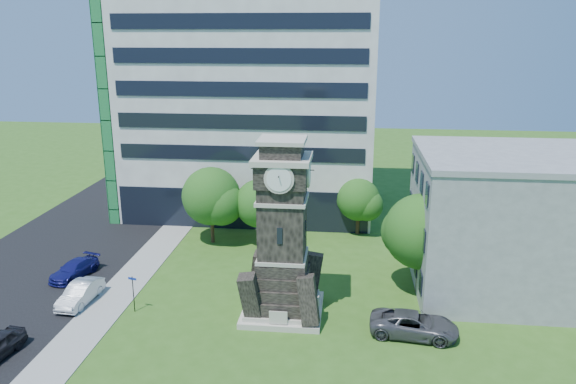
# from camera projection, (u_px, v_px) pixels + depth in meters

# --- Properties ---
(ground) EXTENTS (160.00, 160.00, 0.00)m
(ground) POSITION_uv_depth(u_px,v_px,m) (234.00, 324.00, 37.30)
(ground) COLOR #315B1A
(ground) RESTS_ON ground
(sidewalk) EXTENTS (3.00, 70.00, 0.06)m
(sidewalk) POSITION_uv_depth(u_px,v_px,m) (126.00, 284.00, 43.07)
(sidewalk) COLOR gray
(sidewalk) RESTS_ON ground
(street) EXTENTS (14.00, 80.00, 0.02)m
(street) POSITION_uv_depth(u_px,v_px,m) (22.00, 279.00, 43.97)
(street) COLOR black
(street) RESTS_ON ground
(clock_tower) EXTENTS (5.40, 5.40, 12.22)m
(clock_tower) POSITION_uv_depth(u_px,v_px,m) (283.00, 241.00, 37.43)
(clock_tower) COLOR #BBB3A3
(clock_tower) RESTS_ON ground
(office_tall) EXTENTS (26.20, 15.11, 28.60)m
(office_tall) POSITION_uv_depth(u_px,v_px,m) (251.00, 76.00, 58.38)
(office_tall) COLOR white
(office_tall) RESTS_ON ground
(office_low) EXTENTS (15.20, 12.20, 10.40)m
(office_low) POSITION_uv_depth(u_px,v_px,m) (520.00, 222.00, 41.39)
(office_low) COLOR #9B9EA0
(office_low) RESTS_ON ground
(car_street_mid) EXTENTS (1.85, 4.58, 1.48)m
(car_street_mid) POSITION_uv_depth(u_px,v_px,m) (80.00, 293.00, 40.04)
(car_street_mid) COLOR #B9BEC2
(car_street_mid) RESTS_ON ground
(car_street_north) EXTENTS (2.98, 4.81, 1.30)m
(car_street_north) POSITION_uv_depth(u_px,v_px,m) (74.00, 269.00, 44.28)
(car_street_north) COLOR navy
(car_street_north) RESTS_ON ground
(car_east_lot) EXTENTS (5.87, 3.26, 1.55)m
(car_east_lot) POSITION_uv_depth(u_px,v_px,m) (414.00, 324.00, 35.72)
(car_east_lot) COLOR #4A4A4F
(car_east_lot) RESTS_ON ground
(park_bench) EXTENTS (1.99, 0.53, 1.03)m
(park_bench) POSITION_uv_depth(u_px,v_px,m) (264.00, 310.00, 38.08)
(park_bench) COLOR black
(park_bench) RESTS_ON ground
(street_sign) EXTENTS (0.63, 0.06, 2.63)m
(street_sign) POSITION_uv_depth(u_px,v_px,m) (133.00, 290.00, 38.55)
(street_sign) COLOR black
(street_sign) RESTS_ON ground
(tree_nw) EXTENTS (5.80, 5.28, 7.07)m
(tree_nw) POSITION_uv_depth(u_px,v_px,m) (212.00, 198.00, 50.60)
(tree_nw) COLOR #332114
(tree_nw) RESTS_ON ground
(tree_nc) EXTENTS (4.79, 4.36, 6.10)m
(tree_nc) POSITION_uv_depth(u_px,v_px,m) (260.00, 205.00, 50.19)
(tree_nc) COLOR #332114
(tree_nc) RESTS_ON ground
(tree_ne) EXTENTS (4.45, 4.04, 5.46)m
(tree_ne) POSITION_uv_depth(u_px,v_px,m) (359.00, 201.00, 53.01)
(tree_ne) COLOR #332114
(tree_ne) RESTS_ON ground
(tree_east) EXTENTS (6.09, 5.54, 7.58)m
(tree_east) POSITION_uv_depth(u_px,v_px,m) (423.00, 234.00, 40.58)
(tree_east) COLOR #332114
(tree_east) RESTS_ON ground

